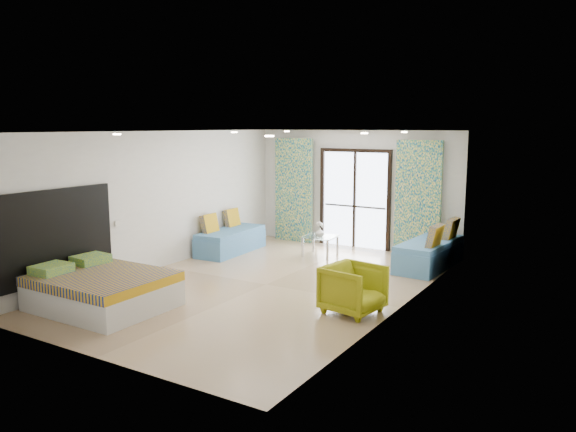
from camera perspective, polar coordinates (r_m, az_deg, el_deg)
The scene contains 24 objects.
floor at distance 10.08m, azimuth -2.25°, elevation -6.96°, with size 5.00×7.50×0.01m, color #9F805F, non-canonical shape.
ceiling at distance 9.69m, azimuth -2.35°, elevation 8.57°, with size 5.00×7.50×0.01m, color silver, non-canonical shape.
wall_back at distance 13.06m, azimuth 6.86°, elevation 2.73°, with size 5.00×0.01×2.70m, color silver, non-canonical shape.
wall_front at distance 7.04m, azimuth -19.49°, elevation -3.27°, with size 5.00×0.01×2.70m, color silver, non-canonical shape.
wall_left at distance 11.36m, azimuth -12.86°, elevation 1.60°, with size 0.01×7.50×2.70m, color silver, non-canonical shape.
wall_right at distance 8.68m, azimuth 11.58°, elevation -0.65°, with size 0.01×7.50×2.70m, color silver, non-canonical shape.
balcony_door at distance 13.04m, azimuth 6.80°, elevation 2.32°, with size 1.76×0.08×2.28m.
balcony_rail at distance 13.09m, azimuth 6.79°, elevation 0.98°, with size 1.52×0.03×0.04m, color #595451.
curtain_left at distance 13.62m, azimuth 0.59°, elevation 2.64°, with size 1.00×0.10×2.50m, color silver.
curtain_right at distance 12.34m, azimuth 13.06°, elevation 1.72°, with size 1.00×0.10×2.50m, color silver.
downlight_a at distance 9.09m, azimuth -16.99°, elevation 7.95°, with size 0.12×0.12×0.02m, color #FFE0B2.
downlight_b at distance 7.25m, azimuth -1.90°, elevation 8.12°, with size 0.12×0.12×0.02m, color #FFE0B2.
downlight_c at distance 11.31m, azimuth -5.48°, elevation 8.47°, with size 0.12×0.12×0.02m, color #FFE0B2.
downlight_d at distance 9.89m, azimuth 7.77°, elevation 8.33°, with size 0.12×0.12×0.02m, color #FFE0B2.
downlight_e at distance 12.97m, azimuth -0.12°, elevation 8.60°, with size 0.12×0.12×0.02m, color #FFE0B2.
downlight_f at distance 11.75m, azimuth 11.73°, elevation 8.35°, with size 0.12×0.12×0.02m, color #FFE0B2.
headboard at distance 9.83m, azimuth -22.35°, elevation -1.79°, with size 0.06×2.10×1.50m, color black.
switch_plate at distance 10.61m, azimuth -16.96°, elevation -0.73°, with size 0.02×0.10×0.10m, color silver.
bed at distance 9.24m, azimuth -18.40°, elevation -7.12°, with size 1.96×1.60×0.68m.
daybed_left at distance 12.59m, azimuth -5.89°, elevation -2.41°, with size 0.82×1.88×0.91m.
daybed_right at distance 11.53m, azimuth 14.23°, elevation -3.64°, with size 0.88×2.00×0.97m.
coffee_table at distance 12.18m, azimuth 3.30°, elevation -2.26°, with size 0.72×0.72×0.76m.
vase at distance 12.07m, azimuth 3.27°, elevation -1.68°, with size 0.18×0.19×0.18m, color white.
armchair at distance 8.56m, azimuth 6.66°, elevation -7.15°, with size 0.79×0.74×0.81m, color #9EA014.
Camera 1 is at (5.37, -8.06, 2.80)m, focal length 35.00 mm.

